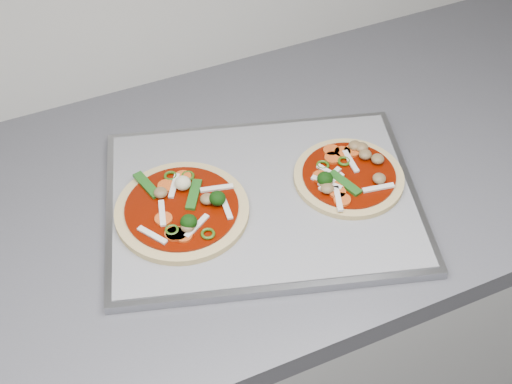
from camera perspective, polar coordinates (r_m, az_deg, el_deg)
name	(u,v)px	position (r m, az deg, el deg)	size (l,w,h in m)	color
base_cabinet	(469,264)	(1.65, 16.67, -5.50)	(3.60, 0.60, 0.86)	silver
baking_tray	(263,201)	(1.05, 0.53, -0.71)	(0.45, 0.34, 0.01)	gray
parchment	(263,197)	(1.04, 0.53, -0.40)	(0.43, 0.32, 0.00)	gray
pizza_left	(183,209)	(1.02, -5.88, -1.38)	(0.19, 0.19, 0.03)	tan
pizza_right	(348,175)	(1.07, 7.35, 1.33)	(0.18, 0.18, 0.03)	tan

